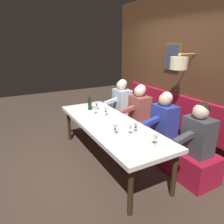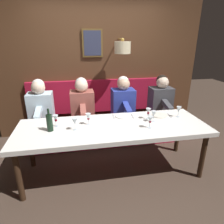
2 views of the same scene
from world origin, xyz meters
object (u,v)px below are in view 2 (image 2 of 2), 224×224
Objects in this scene: diner_middle at (82,102)px; wine_glass_3 at (88,117)px; diner_nearest at (161,98)px; diner_near at (123,100)px; wine_glass_6 at (179,110)px; wine_glass_0 at (154,114)px; wine_bottle at (50,122)px; wine_glass_4 at (150,120)px; wine_glass_1 at (75,122)px; wine_glass_2 at (56,119)px; diner_far at (41,105)px; dining_table at (113,130)px; wine_glass_5 at (148,111)px.

diner_middle is 0.79m from wine_glass_3.
diner_near is at bearing 90.00° from diner_nearest.
wine_glass_6 is (0.04, -1.35, 0.00)m from wine_glass_3.
wine_glass_0 is 1.41m from wine_bottle.
wine_glass_0 is at bearing 103.23° from wine_glass_6.
wine_glass_1 is at bearing 83.57° from wine_glass_4.
diner_near is 4.82× the size of wine_glass_1.
wine_glass_2 is (-0.77, 0.38, 0.04)m from diner_middle.
wine_glass_6 is at bearing -109.78° from diner_far.
wine_glass_0 is at bearing -131.53° from diner_middle.
wine_bottle is (-0.01, 0.82, 0.18)m from dining_table.
diner_far is (0.88, 1.07, 0.14)m from dining_table.
wine_glass_0 is at bearing -86.23° from wine_glass_1.
wine_glass_5 is (-0.74, -0.20, 0.04)m from diner_near.
wine_glass_3 is at bearing -136.74° from diner_far.
wine_glass_6 is (-0.75, -0.67, 0.04)m from diner_near.
diner_far reaches higher than dining_table.
wine_bottle reaches higher than wine_glass_2.
wine_glass_6 is (-0.75, 0.04, 0.04)m from diner_nearest.
wine_glass_2 and wine_glass_4 have the same top height.
diner_far reaches higher than wine_glass_6.
wine_glass_3 and wine_glass_5 have the same top height.
wine_glass_4 and wine_glass_6 have the same top height.
diner_far is 1.08m from wine_glass_3.
wine_glass_6 is at bearing -138.15° from diner_near.
diner_far reaches higher than wine_glass_4.
diner_nearest reaches higher than wine_glass_2.
wine_glass_2 is (0.11, 0.75, 0.18)m from dining_table.
dining_table is 0.84m from wine_bottle.
wine_glass_4 is 0.55× the size of wine_bottle.
dining_table is 3.26× the size of diner_near.
wine_glass_3 is at bearing 91.61° from wine_glass_6.
wine_glass_2 is 1.31m from wine_glass_5.
wine_glass_0 is 1.00× the size of wine_glass_5.
diner_nearest is at bearing -90.00° from diner_near.
wine_glass_4 is at bearing 117.03° from wine_glass_6.
diner_near is at bearing -40.49° from wine_glass_3.
diner_far is at bearing 22.00° from wine_glass_2.
diner_nearest reaches higher than wine_glass_6.
wine_bottle is at bearing 83.58° from wine_glass_4.
wine_glass_2 is at bearing 112.93° from diner_nearest.
diner_nearest is 4.82× the size of wine_glass_0.
wine_glass_0 is 0.45m from wine_glass_6.
wine_glass_0 and wine_glass_4 have the same top height.
diner_nearest is 1.44m from diner_middle.
wine_glass_1 is at bearing 120.47° from diner_nearest.
wine_glass_5 is 1.00× the size of wine_glass_6.
dining_table is 0.96m from diner_near.
diner_near is 1.04m from wine_glass_4.
wine_bottle reaches higher than wine_glass_3.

